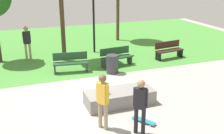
{
  "coord_description": "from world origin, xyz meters",
  "views": [
    {
      "loc": [
        -2.32,
        -9.43,
        4.56
      ],
      "look_at": [
        1.07,
        -0.27,
        1.14
      ],
      "focal_mm": 44.91,
      "sensor_mm": 36.0,
      "label": 1
    }
  ],
  "objects": [
    {
      "name": "ground_plane",
      "position": [
        0.0,
        0.0,
        0.0
      ],
      "size": [
        28.0,
        28.0,
        0.0
      ],
      "primitive_type": "plane",
      "color": "#9E9993"
    },
    {
      "name": "skater_watching",
      "position": [
        0.0,
        -2.39,
        1.02
      ],
      "size": [
        0.34,
        0.38,
        1.74
      ],
      "color": "tan",
      "rests_on": "ground_plane"
    },
    {
      "name": "skateboard_by_ledge",
      "position": [
        1.31,
        -2.51,
        0.06
      ],
      "size": [
        0.59,
        0.78,
        0.08
      ],
      "color": "teal",
      "rests_on": "ground_plane"
    },
    {
      "name": "park_bench_far_left",
      "position": [
        0.16,
        2.83,
        0.48
      ],
      "size": [
        1.65,
        0.69,
        0.91
      ],
      "color": "#1E4223",
      "rests_on": "ground_plane"
    },
    {
      "name": "lamp_post",
      "position": [
        2.17,
        5.64,
        2.97
      ],
      "size": [
        0.28,
        0.28,
        4.99
      ],
      "color": "black",
      "rests_on": "ground_plane"
    },
    {
      "name": "skater_performing_trick",
      "position": [
        0.91,
        -3.02,
        0.99
      ],
      "size": [
        0.37,
        0.36,
        1.69
      ],
      "color": "black",
      "rests_on": "ground_plane"
    },
    {
      "name": "concrete_ledge",
      "position": [
        1.07,
        -1.04,
        0.25
      ],
      "size": [
        2.43,
        1.01,
        0.51
      ],
      "primitive_type": "cube",
      "color": "gray",
      "rests_on": "ground_plane"
    },
    {
      "name": "park_bench_far_right",
      "position": [
        2.47,
        2.92,
        0.48
      ],
      "size": [
        1.65,
        0.66,
        0.91
      ],
      "color": "#1E4223",
      "rests_on": "ground_plane"
    },
    {
      "name": "park_bench_by_oak",
      "position": [
        5.58,
        3.11,
        0.48
      ],
      "size": [
        1.65,
        0.67,
        0.91
      ],
      "color": "#331E14",
      "rests_on": "ground_plane"
    },
    {
      "name": "grass_lawn",
      "position": [
        0.0,
        7.93,
        0.0
      ],
      "size": [
        26.6,
        12.14,
        0.01
      ],
      "primitive_type": "cube",
      "color": "#478C38",
      "rests_on": "ground_plane"
    },
    {
      "name": "trash_bin",
      "position": [
        1.93,
        2.01,
        0.43
      ],
      "size": [
        0.55,
        0.55,
        0.87
      ],
      "primitive_type": "cylinder",
      "color": "#333338",
      "rests_on": "ground_plane"
    },
    {
      "name": "pedestrian_with_backpack",
      "position": [
        -1.55,
        5.52,
        1.08
      ],
      "size": [
        0.41,
        0.42,
        1.79
      ],
      "color": "tan",
      "rests_on": "ground_plane"
    },
    {
      "name": "backpack_on_ledge",
      "position": [
        0.43,
        -1.09,
        0.67
      ],
      "size": [
        0.34,
        0.31,
        0.32
      ],
      "primitive_type": "cube",
      "rotation": [
        0.0,
        0.0,
        0.51
      ],
      "color": "maroon",
      "rests_on": "concrete_ledge"
    }
  ]
}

